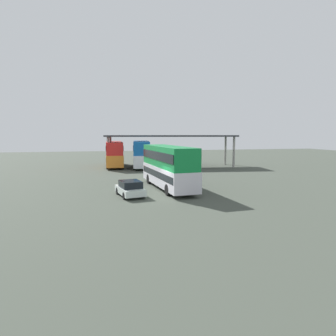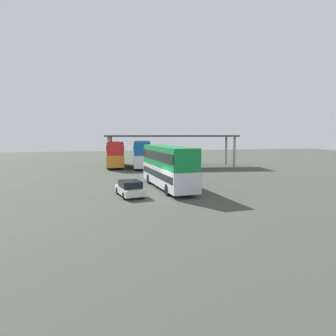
{
  "view_description": "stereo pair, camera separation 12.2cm",
  "coord_description": "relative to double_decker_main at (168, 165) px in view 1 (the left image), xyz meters",
  "views": [
    {
      "loc": [
        -5.27,
        -24.36,
        5.26
      ],
      "look_at": [
        1.08,
        3.34,
        2.0
      ],
      "focal_mm": 31.44,
      "sensor_mm": 36.0,
      "label": 1
    },
    {
      "loc": [
        -5.15,
        -24.38,
        5.26
      ],
      "look_at": [
        1.08,
        3.34,
        2.0
      ],
      "focal_mm": 31.44,
      "sensor_mm": 36.0,
      "label": 2
    }
  ],
  "objects": [
    {
      "name": "ground_plane",
      "position": [
        -1.08,
        -3.35,
        -2.27
      ],
      "size": [
        140.0,
        140.0,
        0.0
      ],
      "primitive_type": "plane",
      "color": "#3D433A"
    },
    {
      "name": "double_decker_main",
      "position": [
        0.0,
        0.0,
        0.0
      ],
      "size": [
        3.38,
        10.72,
        4.13
      ],
      "rotation": [
        0.0,
        0.0,
        1.66
      ],
      "color": "silver",
      "rests_on": "ground_plane"
    },
    {
      "name": "parked_hatchback",
      "position": [
        -3.98,
        -2.94,
        -1.59
      ],
      "size": [
        2.4,
        3.9,
        1.35
      ],
      "rotation": [
        0.0,
        0.0,
        1.76
      ],
      "color": "silver",
      "rests_on": "ground_plane"
    },
    {
      "name": "double_decker_near_canopy",
      "position": [
        -4.21,
        20.71,
        -0.04
      ],
      "size": [
        2.86,
        10.15,
        4.06
      ],
      "rotation": [
        0.0,
        0.0,
        1.54
      ],
      "color": "orange",
      "rests_on": "ground_plane"
    },
    {
      "name": "double_decker_mid_row",
      "position": [
        -0.04,
        18.86,
        0.02
      ],
      "size": [
        3.67,
        10.57,
        4.17
      ],
      "rotation": [
        0.0,
        0.0,
        1.45
      ],
      "color": "white",
      "rests_on": "ground_plane"
    },
    {
      "name": "depot_canopy",
      "position": [
        4.79,
        18.81,
        2.53
      ],
      "size": [
        21.39,
        7.88,
        5.12
      ],
      "rotation": [
        0.0,
        0.0,
        -0.11
      ],
      "color": "#33353A",
      "rests_on": "ground_plane"
    }
  ]
}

